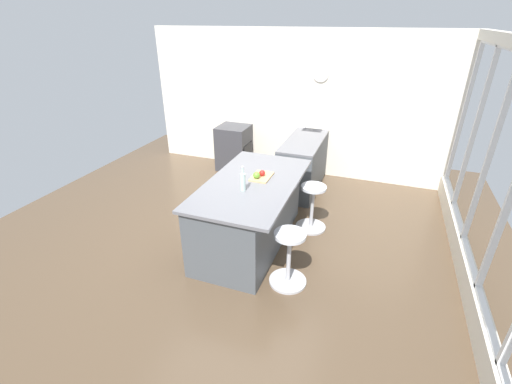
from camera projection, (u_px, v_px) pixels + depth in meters
ground_plane at (242, 234)px, 5.03m from camera, size 7.40×7.40×0.00m
window_panel_rear at (489, 204)px, 3.69m from camera, size 5.21×0.12×2.65m
interior_partition_left at (292, 104)px, 6.62m from camera, size 0.15×5.69×2.65m
sink_cabinet at (308, 156)px, 6.58m from camera, size 2.36×0.60×1.19m
oven_range at (234, 147)px, 7.06m from camera, size 0.60×0.61×0.88m
kitchen_island at (249, 212)px, 4.67m from camera, size 2.01×1.10×0.92m
stool_by_window at (312, 209)px, 5.04m from camera, size 0.44×0.44×0.69m
stool_middle at (289, 260)px, 3.98m from camera, size 0.44×0.44×0.69m
cutting_board at (262, 177)px, 4.58m from camera, size 0.36×0.24×0.02m
apple_green at (257, 175)px, 4.48m from camera, size 0.09×0.09×0.09m
apple_red at (262, 173)px, 4.55m from camera, size 0.08×0.08×0.08m
water_bottle at (243, 181)px, 4.18m from camera, size 0.06×0.06×0.31m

